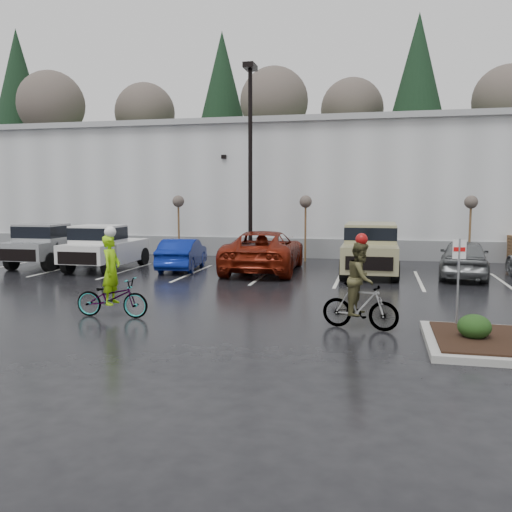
% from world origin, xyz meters
% --- Properties ---
extents(ground, '(120.00, 120.00, 0.00)m').
position_xyz_m(ground, '(0.00, 0.00, 0.00)').
color(ground, black).
rests_on(ground, ground).
extents(warehouse, '(60.50, 15.50, 7.20)m').
position_xyz_m(warehouse, '(0.00, 21.99, 3.65)').
color(warehouse, '#B5B8BA').
rests_on(warehouse, ground).
extents(wooded_ridge, '(80.00, 25.00, 6.00)m').
position_xyz_m(wooded_ridge, '(0.00, 45.00, 3.00)').
color(wooded_ridge, '#1F401A').
rests_on(wooded_ridge, ground).
extents(lamppost, '(0.50, 1.00, 9.22)m').
position_xyz_m(lamppost, '(-4.00, 12.00, 5.69)').
color(lamppost, black).
rests_on(lamppost, ground).
extents(sapling_west, '(0.60, 0.60, 3.20)m').
position_xyz_m(sapling_west, '(-8.00, 13.00, 2.73)').
color(sapling_west, '#4F3C1F').
rests_on(sapling_west, ground).
extents(sapling_mid, '(0.60, 0.60, 3.20)m').
position_xyz_m(sapling_mid, '(-1.50, 13.00, 2.73)').
color(sapling_mid, '#4F3C1F').
rests_on(sapling_mid, ground).
extents(sapling_east, '(0.60, 0.60, 3.20)m').
position_xyz_m(sapling_east, '(6.00, 13.00, 2.73)').
color(sapling_east, '#4F3C1F').
rests_on(sapling_east, ground).
extents(shrub_a, '(0.70, 0.70, 0.52)m').
position_xyz_m(shrub_a, '(4.00, -1.00, 0.41)').
color(shrub_a, black).
rests_on(shrub_a, curb_island).
extents(fire_lane_sign, '(0.30, 0.05, 2.20)m').
position_xyz_m(fire_lane_sign, '(3.80, 0.20, 1.41)').
color(fire_lane_sign, gray).
rests_on(fire_lane_sign, ground).
extents(pickup_silver, '(2.10, 5.20, 1.96)m').
position_xyz_m(pickup_silver, '(-12.51, 8.95, 0.98)').
color(pickup_silver, '#969A9D').
rests_on(pickup_silver, ground).
extents(pickup_white, '(2.10, 5.20, 1.96)m').
position_xyz_m(pickup_white, '(-9.53, 8.49, 0.98)').
color(pickup_white, silver).
rests_on(pickup_white, ground).
extents(car_blue, '(1.97, 4.26, 1.35)m').
position_xyz_m(car_blue, '(-6.30, 8.94, 0.68)').
color(car_blue, navy).
rests_on(car_blue, ground).
extents(car_red, '(3.11, 6.31, 1.72)m').
position_xyz_m(car_red, '(-2.74, 9.22, 0.86)').
color(car_red, maroon).
rests_on(car_red, ground).
extents(suv_tan, '(2.20, 5.10, 2.06)m').
position_xyz_m(suv_tan, '(1.65, 9.29, 1.03)').
color(suv_tan, '#938D63').
rests_on(suv_tan, ground).
extents(car_grey, '(2.35, 4.64, 1.52)m').
position_xyz_m(car_grey, '(5.24, 9.20, 0.76)').
color(car_grey, slate).
rests_on(car_grey, ground).
extents(cyclist_hivis, '(2.00, 0.76, 2.40)m').
position_xyz_m(cyclist_hivis, '(-4.85, -0.19, 0.74)').
color(cyclist_hivis, '#3F3F44').
rests_on(cyclist_hivis, ground).
extents(cyclist_olive, '(1.85, 0.93, 2.31)m').
position_xyz_m(cyclist_olive, '(1.57, -0.07, 0.84)').
color(cyclist_olive, '#3F3F44').
rests_on(cyclist_olive, ground).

